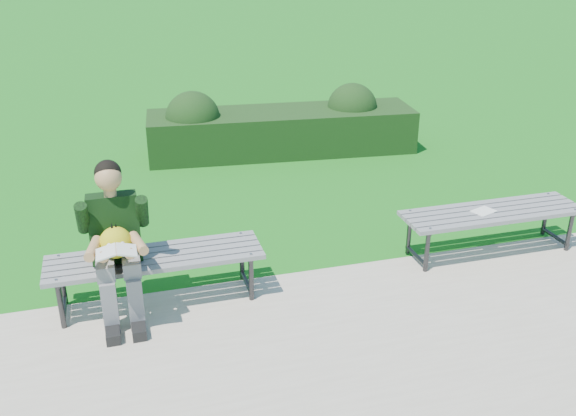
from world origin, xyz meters
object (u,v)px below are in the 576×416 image
at_px(seated_boy, 115,239).
at_px(paper_sheet, 484,211).
at_px(bench_left, 155,261).
at_px(bench_right, 492,215).
at_px(hedge, 279,127).

height_order(seated_boy, paper_sheet, seated_boy).
xyz_separation_m(bench_left, bench_right, (3.25, 0.04, 0.00)).
bearing_deg(seated_boy, bench_right, 2.24).
bearing_deg(seated_boy, hedge, 57.80).
height_order(bench_left, paper_sheet, bench_left).
distance_m(hedge, bench_right, 3.81).
relative_size(seated_boy, paper_sheet, 5.03).
distance_m(bench_left, bench_right, 3.25).
distance_m(bench_right, seated_boy, 3.56).
bearing_deg(bench_right, bench_left, -179.26).
bearing_deg(paper_sheet, bench_right, 0.00).
height_order(bench_left, bench_right, same).
bearing_deg(bench_left, seated_boy, -162.10).
distance_m(bench_left, seated_boy, 0.43).
distance_m(hedge, seated_boy, 4.46).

